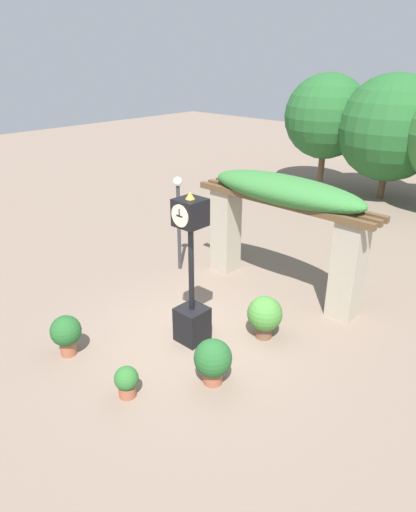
{
  "coord_description": "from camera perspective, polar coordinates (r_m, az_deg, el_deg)",
  "views": [
    {
      "loc": [
        5.96,
        -6.05,
        5.75
      ],
      "look_at": [
        -0.02,
        0.34,
        1.84
      ],
      "focal_mm": 32.0,
      "sensor_mm": 36.0,
      "label": 1
    }
  ],
  "objects": [
    {
      "name": "potted_plant_near_left",
      "position": [
        9.86,
        -17.32,
        -9.15
      ],
      "size": [
        0.63,
        0.63,
        0.89
      ],
      "color": "#9E563D",
      "rests_on": "ground"
    },
    {
      "name": "ground_plane",
      "position": [
        10.25,
        -1.24,
        -10.01
      ],
      "size": [
        60.0,
        60.0,
        0.0
      ],
      "primitive_type": "plane",
      "color": "#7F6B5B"
    },
    {
      "name": "potted_plant_far_left",
      "position": [
        10.03,
        7.1,
        -7.35
      ],
      "size": [
        0.77,
        0.77,
        0.97
      ],
      "color": "brown",
      "rests_on": "ground"
    },
    {
      "name": "lamp_post",
      "position": [
        12.63,
        -3.72,
        5.78
      ],
      "size": [
        0.26,
        0.26,
        2.71
      ],
      "color": "#333338",
      "rests_on": "ground"
    },
    {
      "name": "pergola",
      "position": [
        11.43,
        9.41,
        5.71
      ],
      "size": [
        4.95,
        1.23,
        3.05
      ],
      "color": "#A89E89",
      "rests_on": "ground"
    },
    {
      "name": "potted_plant_near_right",
      "position": [
        8.65,
        -10.15,
        -15.1
      ],
      "size": [
        0.45,
        0.45,
        0.61
      ],
      "color": "#9E563D",
      "rests_on": "ground"
    },
    {
      "name": "pedestal_clock",
      "position": [
        9.45,
        -2.08,
        -3.42
      ],
      "size": [
        0.6,
        0.6,
        3.34
      ],
      "color": "black",
      "rests_on": "ground"
    },
    {
      "name": "tree_line",
      "position": [
        20.11,
        24.59,
        14.23
      ],
      "size": [
        12.15,
        4.42,
        5.09
      ],
      "color": "brown",
      "rests_on": "ground"
    },
    {
      "name": "potted_plant_far_right",
      "position": [
        8.7,
        0.61,
        -12.83
      ],
      "size": [
        0.72,
        0.72,
        0.92
      ],
      "color": "#9E563D",
      "rests_on": "ground"
    }
  ]
}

